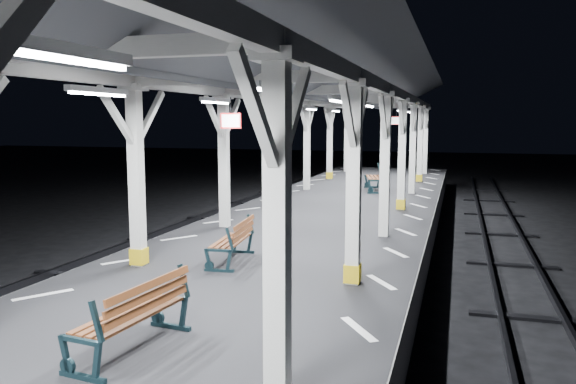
% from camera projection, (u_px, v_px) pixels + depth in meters
% --- Properties ---
extents(ground, '(120.00, 120.00, 0.00)m').
position_uv_depth(ground, '(189.00, 378.00, 8.06)').
color(ground, black).
rests_on(ground, ground).
extents(platform, '(6.00, 50.00, 1.00)m').
position_uv_depth(platform, '(188.00, 344.00, 8.00)').
color(platform, black).
rests_on(platform, ground).
extents(hazard_stripes_left, '(1.00, 48.00, 0.01)m').
position_uv_depth(hazard_stripes_left, '(43.00, 295.00, 8.64)').
color(hazard_stripes_left, silver).
rests_on(hazard_stripes_left, platform).
extents(hazard_stripes_right, '(1.00, 48.00, 0.01)m').
position_uv_depth(hazard_stripes_right, '(359.00, 329.00, 7.23)').
color(hazard_stripes_right, silver).
rests_on(hazard_stripes_right, platform).
extents(canopy, '(5.40, 49.00, 4.65)m').
position_uv_depth(canopy, '(180.00, 54.00, 7.47)').
color(canopy, silver).
rests_on(canopy, platform).
extents(bench_near, '(0.78, 1.69, 0.88)m').
position_uv_depth(bench_near, '(137.00, 313.00, 6.45)').
color(bench_near, '#12262C').
rests_on(bench_near, platform).
extents(bench_mid, '(0.72, 1.56, 0.82)m').
position_uv_depth(bench_mid, '(235.00, 240.00, 10.60)').
color(bench_mid, '#12262C').
rests_on(bench_mid, platform).
extents(bench_far, '(1.10, 1.99, 1.02)m').
position_uv_depth(bench_far, '(378.00, 177.00, 21.38)').
color(bench_far, '#12262C').
rests_on(bench_far, platform).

